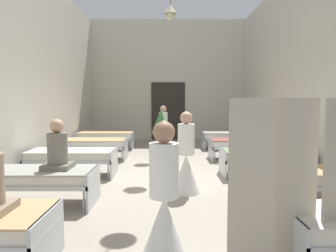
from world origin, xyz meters
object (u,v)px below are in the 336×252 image
(bed_left_row_3, at_px, (92,144))
(patient_seated_secondary, at_px, (57,150))
(bed_left_row_1, at_px, (35,178))
(nurse_far_aisle, at_px, (163,133))
(bed_right_row_2, at_px, (264,156))
(bed_left_row_4, at_px, (106,136))
(bed_right_row_3, at_px, (244,144))
(bed_left_row_2, at_px, (72,156))
(bed_right_row_4, at_px, (230,136))
(nurse_near_aisle, at_px, (164,213))
(potted_plant, at_px, (161,124))
(nurse_mid_aisle, at_px, (186,164))
(privacy_screen, at_px, (295,189))
(bed_right_row_1, at_px, (301,178))

(bed_left_row_3, xyz_separation_m, patient_seated_secondary, (0.35, -3.74, 0.43))
(bed_left_row_1, xyz_separation_m, nurse_far_aisle, (1.96, 5.91, 0.09))
(bed_right_row_2, xyz_separation_m, bed_left_row_3, (-4.26, 1.90, 0.00))
(bed_left_row_4, bearing_deg, patient_seated_secondary, -86.45)
(bed_right_row_2, xyz_separation_m, patient_seated_secondary, (-3.91, -1.84, 0.43))
(bed_right_row_3, distance_m, patient_seated_secondary, 5.43)
(bed_left_row_2, xyz_separation_m, bed_right_row_2, (4.26, 0.00, 0.00))
(bed_left_row_3, bearing_deg, bed_right_row_4, 24.02)
(bed_right_row_3, bearing_deg, bed_left_row_1, -138.29)
(nurse_near_aisle, bearing_deg, bed_right_row_4, 50.15)
(bed_left_row_3, bearing_deg, potted_plant, 41.41)
(bed_left_row_2, xyz_separation_m, patient_seated_secondary, (0.35, -1.84, 0.43))
(bed_right_row_4, height_order, nurse_mid_aisle, nurse_mid_aisle)
(nurse_far_aisle, bearing_deg, bed_right_row_4, -0.94)
(nurse_mid_aisle, bearing_deg, potted_plant, -150.47)
(nurse_mid_aisle, bearing_deg, bed_right_row_3, 173.02)
(nurse_near_aisle, relative_size, privacy_screen, 0.87)
(bed_left_row_4, relative_size, patient_seated_secondary, 2.38)
(bed_left_row_3, bearing_deg, nurse_far_aisle, 47.08)
(bed_left_row_4, xyz_separation_m, nurse_far_aisle, (1.96, 0.21, 0.09))
(bed_left_row_1, height_order, bed_left_row_4, same)
(bed_right_row_1, xyz_separation_m, nurse_mid_aisle, (-1.81, 0.64, 0.09))
(bed_left_row_4, distance_m, privacy_screen, 8.44)
(bed_left_row_1, relative_size, potted_plant, 1.39)
(bed_left_row_4, relative_size, nurse_mid_aisle, 1.28)
(potted_plant, bearing_deg, bed_right_row_1, -66.47)
(bed_right_row_3, distance_m, nurse_mid_aisle, 3.65)
(bed_right_row_2, bearing_deg, bed_left_row_2, 180.00)
(bed_left_row_4, xyz_separation_m, nurse_near_aisle, (2.09, -7.51, 0.09))
(privacy_screen, bearing_deg, bed_right_row_1, 65.91)
(nurse_near_aisle, bearing_deg, patient_seated_secondary, 109.26)
(bed_left_row_1, relative_size, nurse_near_aisle, 1.28)
(bed_right_row_2, height_order, nurse_mid_aisle, nurse_mid_aisle)
(bed_left_row_2, distance_m, bed_right_row_4, 5.71)
(bed_left_row_2, height_order, patient_seated_secondary, patient_seated_secondary)
(bed_left_row_3, distance_m, nurse_near_aisle, 5.98)
(bed_left_row_3, bearing_deg, bed_right_row_1, -41.71)
(bed_right_row_1, bearing_deg, bed_right_row_4, 90.00)
(privacy_screen, bearing_deg, bed_right_row_4, 83.74)
(patient_seated_secondary, distance_m, privacy_screen, 3.64)
(bed_left_row_1, bearing_deg, nurse_mid_aisle, 14.59)
(nurse_near_aisle, distance_m, nurse_far_aisle, 7.72)
(bed_left_row_1, distance_m, nurse_far_aisle, 6.23)
(bed_right_row_1, relative_size, bed_left_row_2, 1.00)
(bed_right_row_2, bearing_deg, bed_left_row_4, 138.29)
(privacy_screen, bearing_deg, patient_seated_secondary, 145.25)
(bed_right_row_3, bearing_deg, nurse_far_aisle, 137.53)
(nurse_far_aisle, xyz_separation_m, potted_plant, (-0.08, -0.45, 0.33))
(bed_left_row_3, height_order, bed_right_row_3, same)
(bed_left_row_2, xyz_separation_m, bed_left_row_4, (0.00, 3.80, 0.00))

